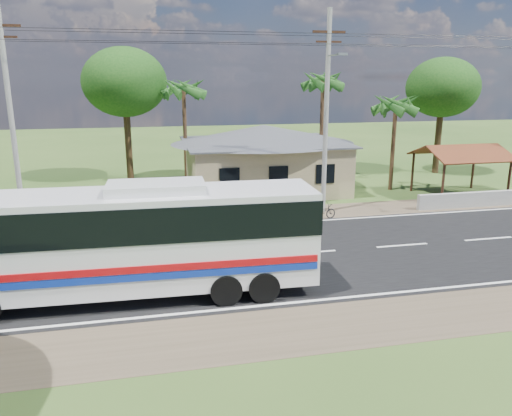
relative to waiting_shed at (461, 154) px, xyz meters
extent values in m
plane|color=#2C491A|center=(-13.00, -8.50, -2.73)|extent=(120.00, 120.00, 0.00)
cube|color=black|center=(-13.00, -8.50, -2.72)|extent=(120.00, 10.00, 0.02)
cube|color=brown|center=(-13.00, -2.00, -2.72)|extent=(120.00, 3.00, 0.01)
cube|color=brown|center=(-13.00, -15.00, -2.72)|extent=(120.00, 3.00, 0.01)
cube|color=silver|center=(-13.00, -3.80, -2.70)|extent=(120.00, 0.15, 0.01)
cube|color=silver|center=(-13.00, -13.20, -2.70)|extent=(120.00, 0.15, 0.01)
cube|color=silver|center=(-13.00, -8.50, -2.70)|extent=(120.00, 0.15, 0.01)
cube|color=tan|center=(-12.00, 4.50, -1.13)|extent=(10.00, 8.00, 3.20)
cube|color=#4C4F54|center=(-12.00, 4.50, 0.52)|extent=(10.60, 8.60, 0.10)
pyramid|color=#4C4F54|center=(-12.00, 4.50, 1.67)|extent=(12.40, 10.00, 1.20)
cube|color=black|center=(-15.00, 0.48, -1.03)|extent=(1.20, 0.08, 1.20)
cube|color=black|center=(-12.00, 0.48, -1.03)|extent=(1.20, 0.08, 1.20)
cube|color=black|center=(-9.00, 0.48, -1.03)|extent=(1.20, 0.08, 1.20)
cylinder|color=#381F14|center=(-2.30, -1.80, -1.43)|extent=(0.16, 0.16, 2.60)
cylinder|color=#381F14|center=(-2.30, 1.80, -1.43)|extent=(0.16, 0.16, 2.60)
cylinder|color=#381F14|center=(2.30, -1.80, -1.43)|extent=(0.16, 0.16, 2.60)
cylinder|color=#381F14|center=(2.30, 1.80, -1.43)|extent=(0.16, 0.16, 2.60)
cube|color=brown|center=(0.00, -1.10, 0.17)|extent=(5.20, 2.28, 0.90)
cube|color=brown|center=(0.00, 1.10, 0.17)|extent=(5.20, 2.28, 0.90)
cube|color=#381F14|center=(0.00, 0.00, 0.52)|extent=(5.20, 0.12, 0.12)
cube|color=#9E9E99|center=(-1.00, -2.90, -2.28)|extent=(7.00, 0.30, 0.90)
cylinder|color=#9E9E99|center=(-26.00, -2.00, 2.77)|extent=(0.26, 0.26, 11.00)
cube|color=#381F14|center=(-26.00, -2.00, 7.07)|extent=(1.80, 0.12, 0.12)
cube|color=#381F14|center=(-26.00, -2.00, 6.57)|extent=(1.40, 0.10, 0.10)
cylinder|color=#9E9E99|center=(-10.00, -2.00, 2.77)|extent=(0.26, 0.26, 11.00)
cube|color=#381F14|center=(-10.00, -2.00, 7.07)|extent=(1.80, 0.12, 0.12)
cube|color=#381F14|center=(-10.00, -2.00, 6.57)|extent=(1.40, 0.10, 0.10)
cylinder|color=gray|center=(-10.00, -3.00, 5.87)|extent=(0.08, 2.00, 0.08)
cube|color=gray|center=(-10.00, -4.00, 5.87)|extent=(0.50, 0.18, 0.12)
cylinder|color=black|center=(-18.00, -2.00, 6.87)|extent=(16.00, 0.02, 0.02)
cylinder|color=black|center=(-2.50, -2.00, 6.87)|extent=(15.00, 0.02, 0.02)
cylinder|color=#47301E|center=(-3.50, 2.50, 0.27)|extent=(0.28, 0.28, 6.00)
cylinder|color=#47301E|center=(-7.00, 7.00, 1.02)|extent=(0.28, 0.28, 7.50)
cylinder|color=#47301E|center=(-17.00, 7.50, 0.77)|extent=(0.28, 0.28, 7.00)
cylinder|color=#47301E|center=(-21.00, 9.50, 0.25)|extent=(0.50, 0.50, 5.95)
ellipsoid|color=#123B10|center=(-21.00, 9.50, 4.42)|extent=(6.00, 6.00, 4.92)
cylinder|color=#47301E|center=(3.00, 7.50, 0.07)|extent=(0.50, 0.50, 5.60)
ellipsoid|color=#123B10|center=(3.00, 7.50, 3.99)|extent=(5.60, 5.60, 4.59)
cube|color=silver|center=(-20.56, -11.44, -0.61)|extent=(13.10, 3.16, 3.25)
cube|color=black|center=(-20.56, -11.44, 0.20)|extent=(13.16, 3.23, 1.19)
cube|color=#A50A0F|center=(-20.61, -12.82, -1.21)|extent=(12.79, 0.49, 0.24)
cube|color=navy|center=(-20.61, -12.82, -1.48)|extent=(12.79, 0.49, 0.24)
cube|color=silver|center=(-19.48, -11.48, 1.17)|extent=(3.31, 1.85, 0.33)
cylinder|color=black|center=(-24.85, -10.04, -2.19)|extent=(1.10, 0.42, 1.08)
cylinder|color=black|center=(-17.35, -12.80, -2.19)|extent=(1.10, 0.42, 1.08)
cylinder|color=black|center=(-17.26, -10.31, -2.19)|extent=(1.10, 0.42, 1.08)
cylinder|color=black|center=(-16.05, -12.84, -2.19)|extent=(1.10, 0.42, 1.08)
cylinder|color=black|center=(-15.96, -10.35, -2.19)|extent=(1.10, 0.42, 1.08)
imported|color=black|center=(-10.62, -3.55, -2.29)|extent=(1.73, 0.88, 0.87)
camera|label=1|loc=(-19.71, -28.22, 4.77)|focal=35.00mm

